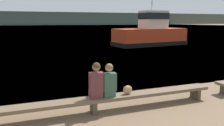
# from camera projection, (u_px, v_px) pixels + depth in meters

# --- Properties ---
(water_surface) EXTENTS (240.00, 240.00, 0.00)m
(water_surface) POSITION_uv_depth(u_px,v_px,m) (35.00, 26.00, 118.25)
(water_surface) COLOR #426B8E
(water_surface) RESTS_ON ground
(far_shoreline) EXTENTS (600.00, 12.00, 9.60)m
(far_shoreline) POSITION_uv_depth(u_px,v_px,m) (34.00, 18.00, 166.19)
(far_shoreline) COLOR #424738
(far_shoreline) RESTS_ON ground
(bench_main) EXTENTS (7.61, 0.45, 0.44)m
(bench_main) POSITION_uv_depth(u_px,v_px,m) (93.00, 101.00, 6.07)
(bench_main) COLOR brown
(bench_main) RESTS_ON ground
(person_left) EXTENTS (0.39, 0.39, 1.01)m
(person_left) POSITION_uv_depth(u_px,v_px,m) (96.00, 82.00, 6.00)
(person_left) COLOR #56282D
(person_left) RESTS_ON bench_main
(person_right) EXTENTS (0.39, 0.39, 0.96)m
(person_right) POSITION_uv_depth(u_px,v_px,m) (109.00, 82.00, 6.13)
(person_right) COLOR #2D4C3D
(person_right) RESTS_ON bench_main
(shopping_bag) EXTENTS (0.28, 0.17, 0.26)m
(shopping_bag) POSITION_uv_depth(u_px,v_px,m) (128.00, 90.00, 6.39)
(shopping_bag) COLOR #9E754C
(shopping_bag) RESTS_ON bench_main
(tugboat_red) EXTENTS (8.37, 4.08, 6.02)m
(tugboat_red) POSITION_uv_depth(u_px,v_px,m) (151.00, 34.00, 23.44)
(tugboat_red) COLOR red
(tugboat_red) RESTS_ON water_surface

